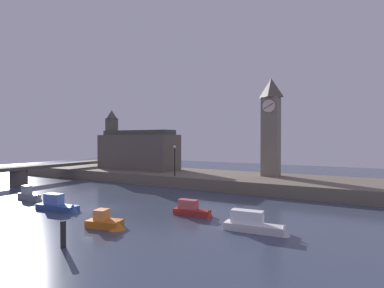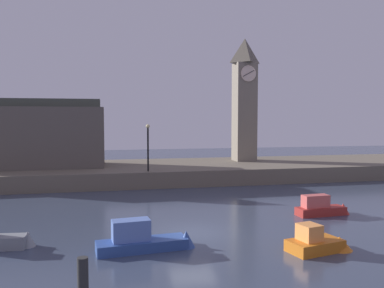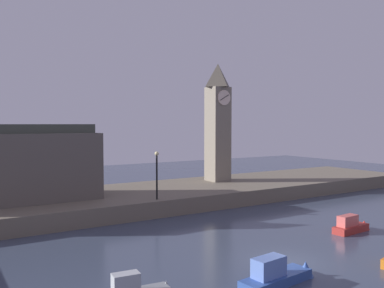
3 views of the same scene
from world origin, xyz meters
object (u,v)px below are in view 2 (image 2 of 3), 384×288
(parliament_hall, at_px, (27,134))
(streetlamp, at_px, (148,142))
(clock_tower, at_px, (244,98))
(mooring_post_left, at_px, (83,286))
(boat_patrol_orange, at_px, (321,243))
(boat_dinghy_red, at_px, (324,208))
(boat_tour_blue, at_px, (150,240))

(parliament_hall, height_order, streetlamp, parliament_hall)
(streetlamp, bearing_deg, parliament_hall, 154.19)
(clock_tower, xyz_separation_m, mooring_post_left, (-16.09, -29.97, -7.67))
(boat_patrol_orange, height_order, boat_dinghy_red, boat_dinghy_red)
(boat_tour_blue, relative_size, boat_dinghy_red, 1.32)
(boat_dinghy_red, bearing_deg, boat_patrol_orange, -121.55)
(parliament_hall, bearing_deg, clock_tower, 3.63)
(streetlamp, xyz_separation_m, boat_patrol_orange, (6.22, -19.13, -3.73))
(streetlamp, bearing_deg, boat_tour_blue, -95.57)
(clock_tower, relative_size, mooring_post_left, 7.42)
(boat_patrol_orange, bearing_deg, boat_dinghy_red, 58.45)
(clock_tower, distance_m, streetlamp, 14.25)
(parliament_hall, distance_m, mooring_post_left, 29.58)
(boat_tour_blue, bearing_deg, boat_dinghy_red, 20.83)
(parliament_hall, distance_m, boat_patrol_orange, 30.50)
(parliament_hall, xyz_separation_m, mooring_post_left, (6.83, -28.52, -3.88))
(streetlamp, xyz_separation_m, boat_dinghy_red, (10.14, -12.74, -3.67))
(boat_dinghy_red, bearing_deg, streetlamp, 128.52)
(boat_tour_blue, bearing_deg, mooring_post_left, -115.50)
(clock_tower, relative_size, boat_patrol_orange, 3.99)
(boat_patrol_orange, bearing_deg, boat_tour_blue, 166.53)
(parliament_hall, xyz_separation_m, streetlamp, (11.29, -5.46, -0.67))
(streetlamp, bearing_deg, clock_tower, 30.72)
(parliament_hall, relative_size, streetlamp, 3.31)
(boat_patrol_orange, distance_m, boat_dinghy_red, 7.50)
(mooring_post_left, bearing_deg, clock_tower, 61.77)
(mooring_post_left, xyz_separation_m, boat_patrol_orange, (10.68, 3.93, -0.52))
(clock_tower, xyz_separation_m, streetlamp, (-11.63, -6.91, -4.46))
(clock_tower, distance_m, parliament_hall, 23.28)
(clock_tower, height_order, parliament_hall, clock_tower)
(boat_tour_blue, xyz_separation_m, boat_dinghy_red, (11.82, 4.50, -0.00))
(clock_tower, height_order, streetlamp, clock_tower)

